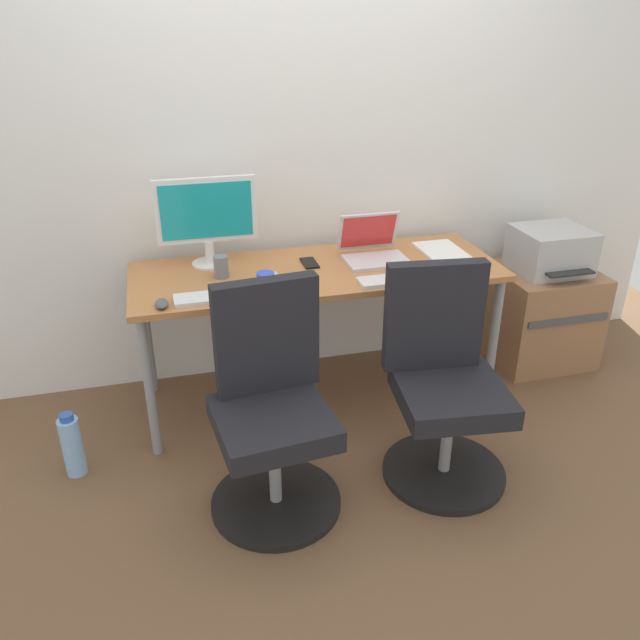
{
  "coord_description": "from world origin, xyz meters",
  "views": [
    {
      "loc": [
        -0.73,
        -2.8,
        1.86
      ],
      "look_at": [
        0.0,
        -0.05,
        0.47
      ],
      "focal_mm": 35.76,
      "sensor_mm": 36.0,
      "label": 1
    }
  ],
  "objects_px": {
    "office_chair_left": "(272,411)",
    "desktop_monitor": "(207,216)",
    "water_bottle_on_floor": "(72,445)",
    "coffee_mug": "(266,282)",
    "printer": "(551,250)",
    "open_laptop": "(373,248)",
    "office_chair_right": "(444,386)",
    "side_cabinet": "(540,315)"
  },
  "relations": [
    {
      "from": "office_chair_right",
      "to": "open_laptop",
      "type": "relative_size",
      "value": 3.03
    },
    {
      "from": "side_cabinet",
      "to": "coffee_mug",
      "type": "distance_m",
      "value": 1.74
    },
    {
      "from": "office_chair_left",
      "to": "water_bottle_on_floor",
      "type": "xyz_separation_m",
      "value": [
        -0.83,
        0.37,
        -0.28
      ]
    },
    {
      "from": "water_bottle_on_floor",
      "to": "coffee_mug",
      "type": "height_order",
      "value": "coffee_mug"
    },
    {
      "from": "side_cabinet",
      "to": "open_laptop",
      "type": "height_order",
      "value": "open_laptop"
    },
    {
      "from": "coffee_mug",
      "to": "office_chair_left",
      "type": "bearing_deg",
      "value": -99.17
    },
    {
      "from": "desktop_monitor",
      "to": "side_cabinet",
      "type": "bearing_deg",
      "value": -3.23
    },
    {
      "from": "printer",
      "to": "open_laptop",
      "type": "relative_size",
      "value": 1.29
    },
    {
      "from": "office_chair_left",
      "to": "office_chair_right",
      "type": "distance_m",
      "value": 0.74
    },
    {
      "from": "office_chair_left",
      "to": "printer",
      "type": "height_order",
      "value": "office_chair_left"
    },
    {
      "from": "side_cabinet",
      "to": "water_bottle_on_floor",
      "type": "height_order",
      "value": "side_cabinet"
    },
    {
      "from": "open_laptop",
      "to": "printer",
      "type": "bearing_deg",
      "value": 1.04
    },
    {
      "from": "office_chair_left",
      "to": "side_cabinet",
      "type": "height_order",
      "value": "office_chair_left"
    },
    {
      "from": "desktop_monitor",
      "to": "open_laptop",
      "type": "xyz_separation_m",
      "value": [
        0.8,
        -0.12,
        -0.2
      ]
    },
    {
      "from": "office_chair_left",
      "to": "desktop_monitor",
      "type": "relative_size",
      "value": 1.96
    },
    {
      "from": "office_chair_left",
      "to": "desktop_monitor",
      "type": "xyz_separation_m",
      "value": [
        -0.13,
        0.89,
        0.55
      ]
    },
    {
      "from": "desktop_monitor",
      "to": "office_chair_left",
      "type": "bearing_deg",
      "value": -82.01
    },
    {
      "from": "office_chair_left",
      "to": "office_chair_right",
      "type": "bearing_deg",
      "value": -0.01
    },
    {
      "from": "office_chair_right",
      "to": "desktop_monitor",
      "type": "relative_size",
      "value": 1.96
    },
    {
      "from": "office_chair_right",
      "to": "side_cabinet",
      "type": "relative_size",
      "value": 1.71
    },
    {
      "from": "water_bottle_on_floor",
      "to": "coffee_mug",
      "type": "xyz_separation_m",
      "value": [
        0.91,
        0.12,
        0.63
      ]
    },
    {
      "from": "coffee_mug",
      "to": "office_chair_right",
      "type": "bearing_deg",
      "value": -36.34
    },
    {
      "from": "open_laptop",
      "to": "coffee_mug",
      "type": "bearing_deg",
      "value": -154.99
    },
    {
      "from": "side_cabinet",
      "to": "printer",
      "type": "height_order",
      "value": "printer"
    },
    {
      "from": "side_cabinet",
      "to": "open_laptop",
      "type": "bearing_deg",
      "value": -178.91
    },
    {
      "from": "printer",
      "to": "desktop_monitor",
      "type": "xyz_separation_m",
      "value": [
        -1.85,
        0.11,
        0.31
      ]
    },
    {
      "from": "side_cabinet",
      "to": "desktop_monitor",
      "type": "height_order",
      "value": "desktop_monitor"
    },
    {
      "from": "water_bottle_on_floor",
      "to": "desktop_monitor",
      "type": "height_order",
      "value": "desktop_monitor"
    },
    {
      "from": "side_cabinet",
      "to": "coffee_mug",
      "type": "relative_size",
      "value": 5.98
    },
    {
      "from": "printer",
      "to": "coffee_mug",
      "type": "xyz_separation_m",
      "value": [
        -1.64,
        -0.3,
        0.1
      ]
    },
    {
      "from": "side_cabinet",
      "to": "desktop_monitor",
      "type": "xyz_separation_m",
      "value": [
        -1.85,
        0.1,
        0.7
      ]
    },
    {
      "from": "side_cabinet",
      "to": "coffee_mug",
      "type": "xyz_separation_m",
      "value": [
        -1.64,
        -0.3,
        0.5
      ]
    },
    {
      "from": "printer",
      "to": "water_bottle_on_floor",
      "type": "height_order",
      "value": "printer"
    },
    {
      "from": "water_bottle_on_floor",
      "to": "open_laptop",
      "type": "relative_size",
      "value": 1.0
    },
    {
      "from": "office_chair_right",
      "to": "open_laptop",
      "type": "height_order",
      "value": "open_laptop"
    },
    {
      "from": "water_bottle_on_floor",
      "to": "open_laptop",
      "type": "bearing_deg",
      "value": 14.91
    },
    {
      "from": "open_laptop",
      "to": "coffee_mug",
      "type": "distance_m",
      "value": 0.66
    },
    {
      "from": "printer",
      "to": "open_laptop",
      "type": "distance_m",
      "value": 1.05
    },
    {
      "from": "side_cabinet",
      "to": "printer",
      "type": "relative_size",
      "value": 1.38
    },
    {
      "from": "coffee_mug",
      "to": "open_laptop",
      "type": "bearing_deg",
      "value": 25.01
    },
    {
      "from": "open_laptop",
      "to": "side_cabinet",
      "type": "bearing_deg",
      "value": 1.09
    },
    {
      "from": "office_chair_right",
      "to": "water_bottle_on_floor",
      "type": "distance_m",
      "value": 1.64
    }
  ]
}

